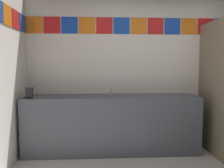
# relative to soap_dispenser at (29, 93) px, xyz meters

# --- Properties ---
(wall_back) EXTENTS (4.21, 0.09, 2.56)m
(wall_back) POSITION_rel_soap_dispenser_xyz_m (1.93, 0.51, 0.34)
(wall_back) COLOR silver
(wall_back) RESTS_ON ground_plane
(vanity_counter) EXTENTS (2.63, 0.59, 0.87)m
(vanity_counter) POSITION_rel_soap_dispenser_xyz_m (1.19, 0.18, -0.51)
(vanity_counter) COLOR #4C515B
(vanity_counter) RESTS_ON ground_plane
(faucet_center) EXTENTS (0.04, 0.10, 0.14)m
(faucet_center) POSITION_rel_soap_dispenser_xyz_m (1.19, 0.27, -0.03)
(faucet_center) COLOR silver
(faucet_center) RESTS_ON vanity_counter
(soap_dispenser) EXTENTS (0.09, 0.09, 0.16)m
(soap_dispenser) POSITION_rel_soap_dispenser_xyz_m (0.00, 0.00, 0.00)
(soap_dispenser) COLOR black
(soap_dispenser) RESTS_ON vanity_counter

